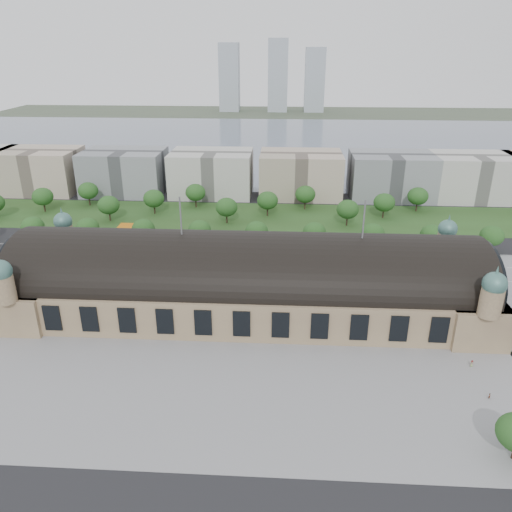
# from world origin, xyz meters

# --- Properties ---
(ground) EXTENTS (900.00, 900.00, 0.00)m
(ground) POSITION_xyz_m (0.00, 0.00, 0.00)
(ground) COLOR black
(ground) RESTS_ON ground
(station) EXTENTS (150.00, 48.40, 44.30)m
(station) POSITION_xyz_m (0.00, 0.00, 10.28)
(station) COLOR tan
(station) RESTS_ON ground
(plaza_south) EXTENTS (190.00, 48.00, 0.12)m
(plaza_south) POSITION_xyz_m (10.00, -44.00, 0.00)
(plaza_south) COLOR gray
(plaza_south) RESTS_ON ground
(road_slab) EXTENTS (260.00, 26.00, 0.10)m
(road_slab) POSITION_xyz_m (-20.00, 38.00, 0.00)
(road_slab) COLOR black
(road_slab) RESTS_ON ground
(grass_belt) EXTENTS (300.00, 45.00, 0.10)m
(grass_belt) POSITION_xyz_m (-15.00, 93.00, 0.00)
(grass_belt) COLOR #29451B
(grass_belt) RESTS_ON ground
(petrol_station) EXTENTS (14.00, 13.00, 5.05)m
(petrol_station) POSITION_xyz_m (-53.91, 65.28, 2.95)
(petrol_station) COLOR #C6660B
(petrol_station) RESTS_ON ground
(lake) EXTENTS (700.00, 320.00, 0.08)m
(lake) POSITION_xyz_m (0.00, 298.00, 0.00)
(lake) COLOR slate
(lake) RESTS_ON ground
(far_shore) EXTENTS (700.00, 120.00, 0.14)m
(far_shore) POSITION_xyz_m (0.00, 498.00, 0.00)
(far_shore) COLOR #44513D
(far_shore) RESTS_ON ground
(far_tower_left) EXTENTS (24.00, 24.00, 80.00)m
(far_tower_left) POSITION_xyz_m (-60.00, 508.00, 40.00)
(far_tower_left) COLOR #9EA8B2
(far_tower_left) RESTS_ON ground
(far_tower_mid) EXTENTS (24.00, 24.00, 85.00)m
(far_tower_mid) POSITION_xyz_m (0.00, 508.00, 42.50)
(far_tower_mid) COLOR #9EA8B2
(far_tower_mid) RESTS_ON ground
(far_tower_right) EXTENTS (24.00, 24.00, 75.00)m
(far_tower_right) POSITION_xyz_m (45.00, 508.00, 37.50)
(far_tower_right) COLOR #9EA8B2
(far_tower_right) RESTS_ON ground
(office_1) EXTENTS (45.00, 32.00, 24.00)m
(office_1) POSITION_xyz_m (-130.00, 133.00, 12.00)
(office_1) COLOR #BEAA96
(office_1) RESTS_ON ground
(office_2) EXTENTS (45.00, 32.00, 24.00)m
(office_2) POSITION_xyz_m (-80.00, 133.00, 12.00)
(office_2) COLOR gray
(office_2) RESTS_ON ground
(office_3) EXTENTS (45.00, 32.00, 24.00)m
(office_3) POSITION_xyz_m (-30.00, 133.00, 12.00)
(office_3) COLOR #B9B7AF
(office_3) RESTS_ON ground
(office_4) EXTENTS (45.00, 32.00, 24.00)m
(office_4) POSITION_xyz_m (20.00, 133.00, 12.00)
(office_4) COLOR #BEAA96
(office_4) RESTS_ON ground
(office_5) EXTENTS (45.00, 32.00, 24.00)m
(office_5) POSITION_xyz_m (70.00, 133.00, 12.00)
(office_5) COLOR gray
(office_5) RESTS_ON ground
(office_6) EXTENTS (45.00, 32.00, 24.00)m
(office_6) POSITION_xyz_m (115.00, 133.00, 12.00)
(office_6) COLOR #B9B7AF
(office_6) RESTS_ON ground
(tree_row_1) EXTENTS (9.60, 9.60, 11.52)m
(tree_row_1) POSITION_xyz_m (-96.00, 53.00, 7.43)
(tree_row_1) COLOR #2D2116
(tree_row_1) RESTS_ON ground
(tree_row_2) EXTENTS (9.60, 9.60, 11.52)m
(tree_row_2) POSITION_xyz_m (-72.00, 53.00, 7.43)
(tree_row_2) COLOR #2D2116
(tree_row_2) RESTS_ON ground
(tree_row_3) EXTENTS (9.60, 9.60, 11.52)m
(tree_row_3) POSITION_xyz_m (-48.00, 53.00, 7.43)
(tree_row_3) COLOR #2D2116
(tree_row_3) RESTS_ON ground
(tree_row_4) EXTENTS (9.60, 9.60, 11.52)m
(tree_row_4) POSITION_xyz_m (-24.00, 53.00, 7.43)
(tree_row_4) COLOR #2D2116
(tree_row_4) RESTS_ON ground
(tree_row_5) EXTENTS (9.60, 9.60, 11.52)m
(tree_row_5) POSITION_xyz_m (0.00, 53.00, 7.43)
(tree_row_5) COLOR #2D2116
(tree_row_5) RESTS_ON ground
(tree_row_6) EXTENTS (9.60, 9.60, 11.52)m
(tree_row_6) POSITION_xyz_m (24.00, 53.00, 7.43)
(tree_row_6) COLOR #2D2116
(tree_row_6) RESTS_ON ground
(tree_row_7) EXTENTS (9.60, 9.60, 11.52)m
(tree_row_7) POSITION_xyz_m (48.00, 53.00, 7.43)
(tree_row_7) COLOR #2D2116
(tree_row_7) RESTS_ON ground
(tree_row_8) EXTENTS (9.60, 9.60, 11.52)m
(tree_row_8) POSITION_xyz_m (72.00, 53.00, 7.43)
(tree_row_8) COLOR #2D2116
(tree_row_8) RESTS_ON ground
(tree_row_9) EXTENTS (9.60, 9.60, 11.52)m
(tree_row_9) POSITION_xyz_m (96.00, 53.00, 7.43)
(tree_row_9) COLOR #2D2116
(tree_row_9) RESTS_ON ground
(tree_belt_1) EXTENTS (10.40, 10.40, 12.48)m
(tree_belt_1) POSITION_xyz_m (-111.00, 95.00, 8.05)
(tree_belt_1) COLOR #2D2116
(tree_belt_1) RESTS_ON ground
(tree_belt_2) EXTENTS (10.40, 10.40, 12.48)m
(tree_belt_2) POSITION_xyz_m (-92.00, 107.00, 8.05)
(tree_belt_2) COLOR #2D2116
(tree_belt_2) RESTS_ON ground
(tree_belt_3) EXTENTS (10.40, 10.40, 12.48)m
(tree_belt_3) POSITION_xyz_m (-73.00, 83.00, 8.05)
(tree_belt_3) COLOR #2D2116
(tree_belt_3) RESTS_ON ground
(tree_belt_4) EXTENTS (10.40, 10.40, 12.48)m
(tree_belt_4) POSITION_xyz_m (-54.00, 95.00, 8.05)
(tree_belt_4) COLOR #2D2116
(tree_belt_4) RESTS_ON ground
(tree_belt_5) EXTENTS (10.40, 10.40, 12.48)m
(tree_belt_5) POSITION_xyz_m (-35.00, 107.00, 8.05)
(tree_belt_5) COLOR #2D2116
(tree_belt_5) RESTS_ON ground
(tree_belt_6) EXTENTS (10.40, 10.40, 12.48)m
(tree_belt_6) POSITION_xyz_m (-16.00, 83.00, 8.05)
(tree_belt_6) COLOR #2D2116
(tree_belt_6) RESTS_ON ground
(tree_belt_7) EXTENTS (10.40, 10.40, 12.48)m
(tree_belt_7) POSITION_xyz_m (3.00, 95.00, 8.05)
(tree_belt_7) COLOR #2D2116
(tree_belt_7) RESTS_ON ground
(tree_belt_8) EXTENTS (10.40, 10.40, 12.48)m
(tree_belt_8) POSITION_xyz_m (22.00, 107.00, 8.05)
(tree_belt_8) COLOR #2D2116
(tree_belt_8) RESTS_ON ground
(tree_belt_9) EXTENTS (10.40, 10.40, 12.48)m
(tree_belt_9) POSITION_xyz_m (41.00, 83.00, 8.05)
(tree_belt_9) COLOR #2D2116
(tree_belt_9) RESTS_ON ground
(tree_belt_10) EXTENTS (10.40, 10.40, 12.48)m
(tree_belt_10) POSITION_xyz_m (60.00, 95.00, 8.05)
(tree_belt_10) COLOR #2D2116
(tree_belt_10) RESTS_ON ground
(tree_belt_11) EXTENTS (10.40, 10.40, 12.48)m
(tree_belt_11) POSITION_xyz_m (79.00, 107.00, 8.05)
(tree_belt_11) COLOR #2D2116
(tree_belt_11) RESTS_ON ground
(traffic_car_1) EXTENTS (4.58, 1.66, 1.50)m
(traffic_car_1) POSITION_xyz_m (-73.37, 40.17, 0.75)
(traffic_car_1) COLOR gray
(traffic_car_1) RESTS_ON ground
(traffic_car_2) EXTENTS (4.96, 2.75, 1.31)m
(traffic_car_2) POSITION_xyz_m (-56.94, 27.33, 0.66)
(traffic_car_2) COLOR black
(traffic_car_2) RESTS_ON ground
(traffic_car_3) EXTENTS (5.17, 2.44, 1.46)m
(traffic_car_3) POSITION_xyz_m (-30.47, 47.74, 0.73)
(traffic_car_3) COLOR maroon
(traffic_car_3) RESTS_ON ground
(traffic_car_4) EXTENTS (4.65, 2.37, 1.52)m
(traffic_car_4) POSITION_xyz_m (-7.44, 28.18, 0.76)
(traffic_car_4) COLOR #1D1A49
(traffic_car_4) RESTS_ON ground
(traffic_car_5) EXTENTS (5.11, 2.07, 1.65)m
(traffic_car_5) POSITION_xyz_m (38.58, 47.59, 0.83)
(traffic_car_5) COLOR #58595F
(traffic_car_5) RESTS_ON ground
(parked_car_0) EXTENTS (4.15, 3.25, 1.32)m
(parked_car_0) POSITION_xyz_m (-59.99, 21.00, 0.66)
(parked_car_0) COLOR black
(parked_car_0) RESTS_ON ground
(parked_car_1) EXTENTS (5.23, 4.75, 1.35)m
(parked_car_1) POSITION_xyz_m (-69.03, 21.70, 0.68)
(parked_car_1) COLOR maroon
(parked_car_1) RESTS_ON ground
(parked_car_2) EXTENTS (6.12, 4.39, 1.65)m
(parked_car_2) POSITION_xyz_m (-42.98, 25.00, 0.82)
(parked_car_2) COLOR #182645
(parked_car_2) RESTS_ON ground
(parked_car_3) EXTENTS (4.95, 3.58, 1.57)m
(parked_car_3) POSITION_xyz_m (-56.17, 25.00, 0.78)
(parked_car_3) COLOR #595A61
(parked_car_3) RESTS_ON ground
(parked_car_4) EXTENTS (4.89, 3.62, 1.54)m
(parked_car_4) POSITION_xyz_m (-27.01, 25.00, 0.77)
(parked_car_4) COLOR silver
(parked_car_4) RESTS_ON ground
(parked_car_5) EXTENTS (6.36, 5.14, 1.61)m
(parked_car_5) POSITION_xyz_m (-33.83, 25.00, 0.80)
(parked_car_5) COLOR gray
(parked_car_5) RESTS_ON ground
(parked_car_6) EXTENTS (5.02, 4.56, 1.41)m
(parked_car_6) POSITION_xyz_m (-22.81, 25.00, 0.70)
(parked_car_6) COLOR black
(parked_car_6) RESTS_ON ground
(bus_west) EXTENTS (13.49, 4.23, 3.70)m
(bus_west) POSITION_xyz_m (-23.14, 32.00, 1.85)
(bus_west) COLOR #AB1B22
(bus_west) RESTS_ON ground
(bus_mid) EXTENTS (11.63, 3.82, 3.18)m
(bus_mid) POSITION_xyz_m (16.54, 32.00, 1.59)
(bus_mid) COLOR white
(bus_mid) RESTS_ON ground
(bus_east) EXTENTS (13.61, 3.65, 3.76)m
(bus_east) POSITION_xyz_m (11.41, 32.00, 1.88)
(bus_east) COLOR #B9B3AB
(bus_east) RESTS_ON ground
(pedestrian_0) EXTENTS (1.08, 0.84, 1.95)m
(pedestrian_0) POSITION_xyz_m (62.29, -27.79, 0.98)
(pedestrian_0) COLOR gray
(pedestrian_0) RESTS_ON ground
(pedestrian_1) EXTENTS (0.55, 0.69, 1.64)m
(pedestrian_1) POSITION_xyz_m (62.16, -40.97, 0.82)
(pedestrian_1) COLOR gray
(pedestrian_1) RESTS_ON ground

